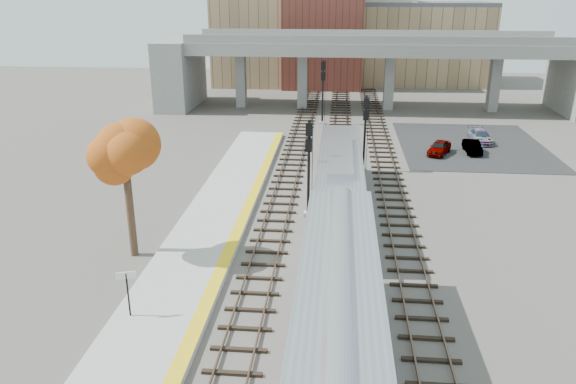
% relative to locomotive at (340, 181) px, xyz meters
% --- Properties ---
extents(ground, '(160.00, 160.00, 0.00)m').
position_rel_locomotive_xyz_m(ground, '(-1.00, -9.14, -2.28)').
color(ground, '#47423D').
rests_on(ground, ground).
extents(platform, '(4.50, 60.00, 0.35)m').
position_rel_locomotive_xyz_m(platform, '(-8.25, -9.14, -2.10)').
color(platform, '#9E9E99').
rests_on(platform, ground).
extents(yellow_strip, '(0.70, 60.00, 0.01)m').
position_rel_locomotive_xyz_m(yellow_strip, '(-6.35, -9.14, -1.92)').
color(yellow_strip, yellow).
rests_on(yellow_strip, platform).
extents(tracks, '(10.70, 95.00, 0.25)m').
position_rel_locomotive_xyz_m(tracks, '(-0.07, 3.36, -2.20)').
color(tracks, black).
rests_on(tracks, ground).
extents(overpass, '(54.00, 12.00, 9.50)m').
position_rel_locomotive_xyz_m(overpass, '(3.92, 35.86, 3.53)').
color(overpass, slate).
rests_on(overpass, ground).
extents(buildings_far, '(43.00, 21.00, 20.60)m').
position_rel_locomotive_xyz_m(buildings_far, '(0.26, 57.43, 5.60)').
color(buildings_far, tan).
rests_on(buildings_far, ground).
extents(parking_lot, '(14.00, 18.00, 0.04)m').
position_rel_locomotive_xyz_m(parking_lot, '(13.00, 18.86, -2.26)').
color(parking_lot, black).
rests_on(parking_lot, ground).
extents(locomotive, '(3.02, 19.05, 4.10)m').
position_rel_locomotive_xyz_m(locomotive, '(0.00, 0.00, 0.00)').
color(locomotive, '#A8AAB2').
rests_on(locomotive, ground).
extents(signal_mast_near, '(0.60, 0.64, 6.72)m').
position_rel_locomotive_xyz_m(signal_mast_near, '(-2.10, -1.03, 0.99)').
color(signal_mast_near, '#9E9E99').
rests_on(signal_mast_near, ground).
extents(signal_mast_mid, '(0.60, 0.64, 6.45)m').
position_rel_locomotive_xyz_m(signal_mast_mid, '(2.00, 9.44, 0.80)').
color(signal_mast_mid, '#9E9E99').
rests_on(signal_mast_mid, ground).
extents(signal_mast_far, '(0.60, 0.64, 7.24)m').
position_rel_locomotive_xyz_m(signal_mast_far, '(-2.10, 26.61, 1.35)').
color(signal_mast_far, '#9E9E99').
rests_on(signal_mast_far, ground).
extents(station_sign, '(0.87, 0.32, 2.27)m').
position_rel_locomotive_xyz_m(station_sign, '(-9.64, -14.66, -0.30)').
color(station_sign, black).
rests_on(station_sign, platform).
extents(tree, '(3.60, 3.60, 8.07)m').
position_rel_locomotive_xyz_m(tree, '(-11.90, -7.82, 3.71)').
color(tree, '#382619').
rests_on(tree, ground).
extents(car_a, '(2.96, 4.08, 1.29)m').
position_rel_locomotive_xyz_m(car_a, '(9.26, 15.20, -1.59)').
color(car_a, '#99999E').
rests_on(car_a, parking_lot).
extents(car_b, '(1.28, 3.63, 1.20)m').
position_rel_locomotive_xyz_m(car_b, '(12.43, 15.91, -1.64)').
color(car_b, '#99999E').
rests_on(car_b, parking_lot).
extents(car_c, '(2.03, 4.41, 1.25)m').
position_rel_locomotive_xyz_m(car_c, '(14.06, 19.93, -1.61)').
color(car_c, '#99999E').
rests_on(car_c, parking_lot).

